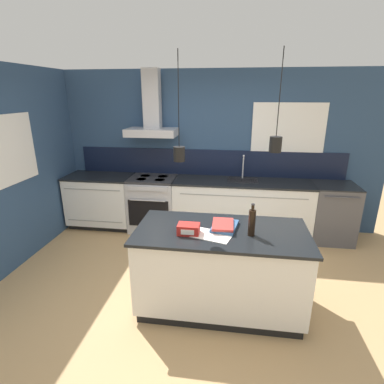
{
  "coord_description": "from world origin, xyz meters",
  "views": [
    {
      "loc": [
        0.42,
        -2.92,
        2.24
      ],
      "look_at": [
        -0.08,
        0.62,
        1.05
      ],
      "focal_mm": 28.0,
      "sensor_mm": 36.0,
      "label": 1
    }
  ],
  "objects_px": {
    "oven_range": "(153,204)",
    "red_supply_box": "(189,229)",
    "bottle_on_island": "(252,222)",
    "book_stack": "(224,226)",
    "dishwasher": "(332,212)"
  },
  "relations": [
    {
      "from": "oven_range",
      "to": "red_supply_box",
      "type": "height_order",
      "value": "red_supply_box"
    },
    {
      "from": "oven_range",
      "to": "red_supply_box",
      "type": "xyz_separation_m",
      "value": [
        0.9,
        -1.96,
        0.51
      ]
    },
    {
      "from": "dishwasher",
      "to": "book_stack",
      "type": "bearing_deg",
      "value": -132.4
    },
    {
      "from": "dishwasher",
      "to": "book_stack",
      "type": "relative_size",
      "value": 2.42
    },
    {
      "from": "dishwasher",
      "to": "bottle_on_island",
      "type": "distance_m",
      "value": 2.41
    },
    {
      "from": "oven_range",
      "to": "bottle_on_island",
      "type": "bearing_deg",
      "value": -51.41
    },
    {
      "from": "dishwasher",
      "to": "book_stack",
      "type": "distance_m",
      "value": 2.46
    },
    {
      "from": "oven_range",
      "to": "book_stack",
      "type": "height_order",
      "value": "book_stack"
    },
    {
      "from": "bottle_on_island",
      "to": "book_stack",
      "type": "xyz_separation_m",
      "value": [
        -0.27,
        0.12,
        -0.11
      ]
    },
    {
      "from": "oven_range",
      "to": "dishwasher",
      "type": "relative_size",
      "value": 1.0
    },
    {
      "from": "book_stack",
      "to": "dishwasher",
      "type": "bearing_deg",
      "value": 47.6
    },
    {
      "from": "red_supply_box",
      "to": "dishwasher",
      "type": "bearing_deg",
      "value": 44.81
    },
    {
      "from": "dishwasher",
      "to": "bottle_on_island",
      "type": "height_order",
      "value": "bottle_on_island"
    },
    {
      "from": "oven_range",
      "to": "book_stack",
      "type": "distance_m",
      "value": 2.23
    },
    {
      "from": "oven_range",
      "to": "bottle_on_island",
      "type": "relative_size",
      "value": 2.77
    }
  ]
}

